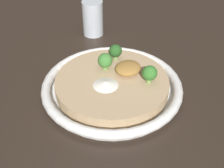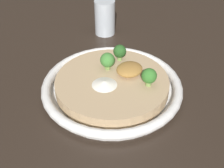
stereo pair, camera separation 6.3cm
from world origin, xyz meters
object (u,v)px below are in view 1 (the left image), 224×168
object	(u,v)px
broccoli_front_right	(150,73)
broccoli_right	(116,51)
broccoli_back_right	(105,61)
drinking_glass	(93,18)
risotto_bowl	(112,85)

from	to	relation	value
broccoli_front_right	broccoli_right	xyz separation A→B (m)	(0.02, 0.12, -0.00)
broccoli_right	broccoli_back_right	world-z (taller)	same
broccoli_back_right	broccoli_front_right	bearing A→B (deg)	-73.95
broccoli_back_right	drinking_glass	bearing A→B (deg)	53.80
broccoli_back_right	drinking_glass	xyz separation A→B (m)	(0.14, 0.20, -0.01)
risotto_bowl	broccoli_right	xyz separation A→B (m)	(0.06, 0.05, 0.04)
broccoli_front_right	broccoli_back_right	world-z (taller)	same
broccoli_front_right	broccoli_back_right	xyz separation A→B (m)	(-0.03, 0.10, -0.00)
broccoli_back_right	drinking_glass	size ratio (longest dim) A/B	0.40
broccoli_back_right	drinking_glass	world-z (taller)	drinking_glass
broccoli_right	broccoli_back_right	size ratio (longest dim) A/B	0.98
risotto_bowl	broccoli_back_right	distance (m)	0.06
risotto_bowl	drinking_glass	world-z (taller)	drinking_glass
risotto_bowl	drinking_glass	size ratio (longest dim) A/B	3.09
risotto_bowl	broccoli_back_right	size ratio (longest dim) A/B	7.76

